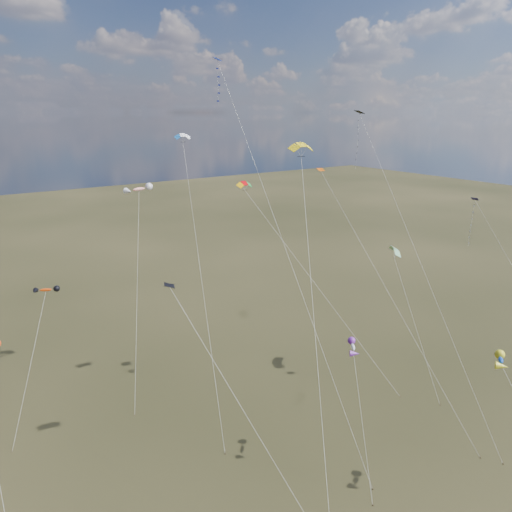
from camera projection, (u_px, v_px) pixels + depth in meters
diamond_black_high at (365, 155)px, 54.03m from camera, size 1.14×23.46×33.83m
diamond_navy_tall at (230, 113)px, 47.31m from camera, size 3.34×23.12×39.07m
diamond_black_mid at (213, 359)px, 36.98m from camera, size 6.77×15.43×20.12m
diamond_navy_right at (477, 231)px, 55.18m from camera, size 8.40×14.27×23.95m
diamond_orange_center at (370, 259)px, 51.23m from camera, size 3.99×22.48×27.33m
parafoil_yellow at (302, 147)px, 41.68m from camera, size 11.32×18.28×31.35m
parafoil_blue_white at (183, 137)px, 57.39m from camera, size 7.77×21.50×31.39m
parafoil_striped at (395, 249)px, 59.03m from camera, size 3.62×12.06×17.49m
parafoil_tricolor at (246, 185)px, 55.78m from camera, size 12.82×17.50×25.85m
novelty_orange_black at (46, 291)px, 52.90m from camera, size 7.97×9.11×14.33m
novelty_white_purple at (353, 347)px, 43.96m from camera, size 4.26×7.81×12.41m
novelty_redwhite_stripe at (139, 190)px, 58.24m from camera, size 8.57×12.52×24.82m
novelty_blue_yellow at (501, 361)px, 39.62m from camera, size 2.20×10.91×13.51m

